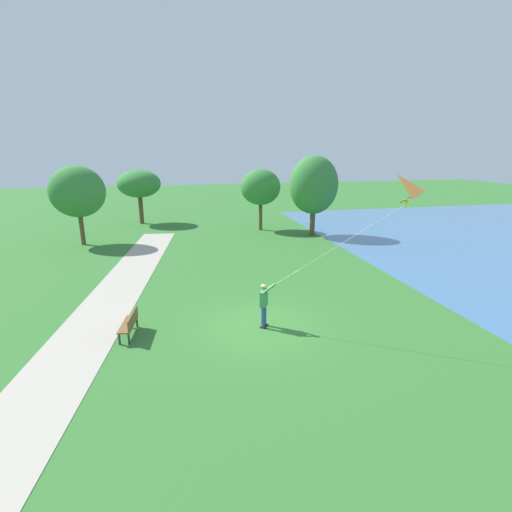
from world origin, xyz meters
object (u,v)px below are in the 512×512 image
object	(u,v)px
park_bench_near_walkway	(130,323)
tree_lakeside_far	(139,184)
tree_lakeside_near	(314,185)
tree_treeline_right	(77,192)
flying_kite	(395,191)
tree_treeline_left	(261,187)
person_kite_flyer	(264,301)

from	to	relation	value
park_bench_near_walkway	tree_lakeside_far	size ratio (longest dim) A/B	0.32
tree_lakeside_near	tree_treeline_right	size ratio (longest dim) A/B	1.11
tree_lakeside_near	flying_kite	bearing A→B (deg)	-102.46
park_bench_near_walkway	tree_treeline_left	xyz separation A→B (m)	(9.01, 17.35, 3.02)
park_bench_near_walkway	tree_lakeside_far	xyz separation A→B (m)	(-0.86, 22.50, 3.03)
flying_kite	tree_treeline_left	bearing A→B (deg)	89.29
park_bench_near_walkway	flying_kite	bearing A→B (deg)	-15.22
tree_treeline_left	park_bench_near_walkway	bearing A→B (deg)	-117.44
tree_lakeside_near	tree_treeline_right	xyz separation A→B (m)	(-16.94, 0.72, -0.17)
tree_lakeside_far	park_bench_near_walkway	bearing A→B (deg)	-87.80
park_bench_near_walkway	tree_treeline_left	bearing A→B (deg)	62.56
tree_treeline_left	tree_lakeside_near	size ratio (longest dim) A/B	0.82
park_bench_near_walkway	tree_treeline_right	xyz separation A→B (m)	(-4.46, 15.15, 3.21)
person_kite_flyer	tree_treeline_left	distance (m)	18.37
person_kite_flyer	flying_kite	xyz separation A→B (m)	(3.81, -2.00, 4.26)
tree_treeline_left	tree_treeline_right	size ratio (longest dim) A/B	0.91
park_bench_near_walkway	tree_lakeside_near	size ratio (longest dim) A/B	0.25
flying_kite	park_bench_near_walkway	bearing A→B (deg)	164.78
tree_treeline_right	park_bench_near_walkway	bearing A→B (deg)	-73.60
flying_kite	tree_lakeside_far	xyz separation A→B (m)	(-9.63, 24.89, -1.76)
person_kite_flyer	tree_lakeside_far	bearing A→B (deg)	104.27
tree_treeline_left	tree_treeline_right	bearing A→B (deg)	-170.74
person_kite_flyer	tree_treeline_right	bearing A→B (deg)	121.21
tree_treeline_left	tree_lakeside_near	bearing A→B (deg)	-40.03
park_bench_near_walkway	tree_lakeside_far	world-z (taller)	tree_lakeside_far
park_bench_near_walkway	tree_treeline_right	world-z (taller)	tree_treeline_right
flying_kite	person_kite_flyer	bearing A→B (deg)	152.34
person_kite_flyer	tree_lakeside_far	world-z (taller)	tree_lakeside_far
person_kite_flyer	tree_treeline_left	xyz separation A→B (m)	(4.05, 17.74, 2.49)
person_kite_flyer	tree_lakeside_near	xyz separation A→B (m)	(7.53, 14.82, 2.85)
tree_lakeside_far	tree_lakeside_near	world-z (taller)	tree_lakeside_near
flying_kite	tree_treeline_left	size ratio (longest dim) A/B	0.88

